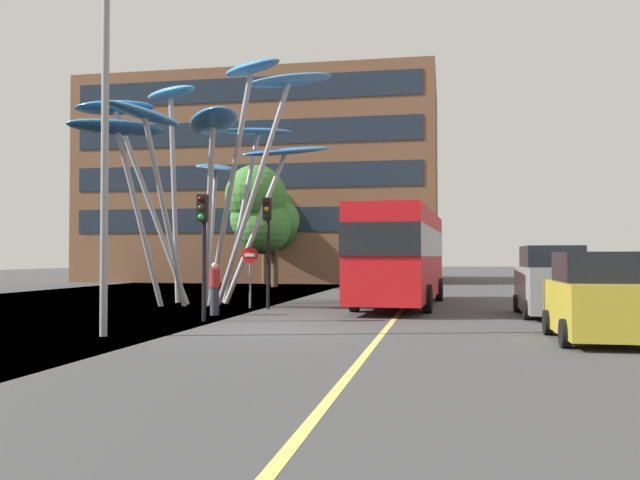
% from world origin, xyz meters
% --- Properties ---
extents(ground, '(120.00, 240.00, 0.10)m').
position_xyz_m(ground, '(-0.63, 0.00, -0.05)').
color(ground, '#424244').
extents(red_bus, '(3.14, 11.40, 3.83)m').
position_xyz_m(red_bus, '(2.84, 8.95, 2.09)').
color(red_bus, red).
rests_on(red_bus, ground).
extents(leaf_sculpture, '(10.42, 10.38, 9.15)m').
position_xyz_m(leaf_sculpture, '(-4.84, 8.03, 6.66)').
color(leaf_sculpture, '#9EA0A5').
rests_on(leaf_sculpture, ground).
extents(traffic_light_kerb_near, '(0.28, 0.42, 3.69)m').
position_xyz_m(traffic_light_kerb_near, '(-2.41, 1.62, 2.67)').
color(traffic_light_kerb_near, black).
rests_on(traffic_light_kerb_near, ground).
extents(traffic_light_kerb_far, '(0.28, 0.42, 4.00)m').
position_xyz_m(traffic_light_kerb_far, '(-1.80, 6.57, 2.88)').
color(traffic_light_kerb_far, black).
rests_on(traffic_light_kerb_far, ground).
extents(car_parked_near, '(2.05, 3.82, 1.99)m').
position_xyz_m(car_parked_near, '(7.84, -1.21, 0.94)').
color(car_parked_near, gold).
rests_on(car_parked_near, ground).
extents(car_parked_mid, '(2.02, 4.50, 2.22)m').
position_xyz_m(car_parked_mid, '(7.79, 5.28, 1.05)').
color(car_parked_mid, gray).
rests_on(car_parked_mid, ground).
extents(street_lamp, '(1.80, 0.44, 8.90)m').
position_xyz_m(street_lamp, '(-3.09, -2.23, 5.58)').
color(street_lamp, gray).
rests_on(street_lamp, ground).
extents(tree_pavement_near, '(4.30, 4.68, 7.56)m').
position_xyz_m(tree_pavement_near, '(-6.68, 23.26, 4.65)').
color(tree_pavement_near, brown).
rests_on(tree_pavement_near, ground).
extents(tree_pavement_far, '(4.10, 4.50, 7.23)m').
position_xyz_m(tree_pavement_far, '(-7.49, 29.71, 4.82)').
color(tree_pavement_far, brown).
rests_on(tree_pavement_far, ground).
extents(pedestrian, '(0.34, 0.34, 1.70)m').
position_xyz_m(pedestrian, '(-2.81, 3.79, 0.85)').
color(pedestrian, '#2D3342').
rests_on(pedestrian, ground).
extents(no_entry_sign, '(0.60, 0.12, 2.25)m').
position_xyz_m(no_entry_sign, '(-2.58, 7.02, 1.51)').
color(no_entry_sign, gray).
rests_on(no_entry_sign, ground).
extents(backdrop_building, '(26.96, 14.73, 15.53)m').
position_xyz_m(backdrop_building, '(-9.57, 36.37, 7.77)').
color(backdrop_building, brown).
rests_on(backdrop_building, ground).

